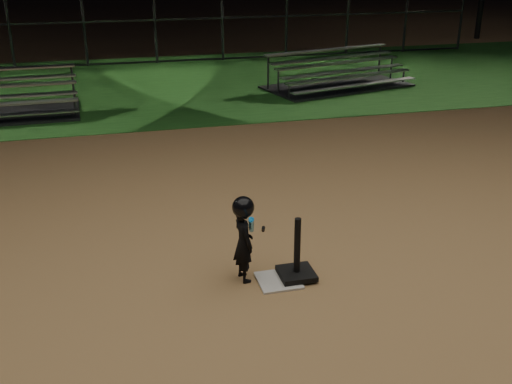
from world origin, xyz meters
The scene contains 7 objects.
ground centered at (0.00, 0.00, 0.00)m, with size 80.00×80.00×0.00m, color #A67B4B.
grass_strip centered at (0.00, 10.00, 0.01)m, with size 60.00×8.00×0.01m, color #1C4D19.
home_plate centered at (0.00, 0.00, 0.01)m, with size 0.45×0.45×0.02m, color beige.
batting_tee centered at (0.21, 0.03, 0.15)m, with size 0.38×0.38×0.69m.
child_batter centered at (-0.35, 0.14, 0.52)m, with size 0.38×0.61×0.97m.
bleacher_right centered at (4.03, 8.63, 0.18)m, with size 3.88×2.57×0.87m.
backstop_fence centered at (0.00, 13.00, 1.25)m, with size 20.08×0.08×2.50m.
Camera 1 is at (-1.66, -5.55, 3.45)m, focal length 43.17 mm.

